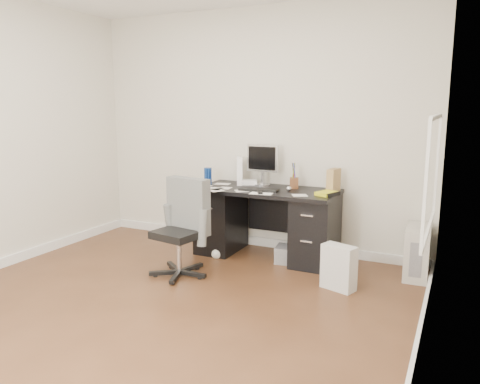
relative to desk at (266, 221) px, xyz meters
The scene contains 18 objects.
ground 1.73m from the desk, 100.29° to the right, with size 4.00×4.00×0.00m, color #462916.
room_shell 2.07m from the desk, 99.37° to the right, with size 4.02×4.02×2.71m.
desk is the anchor object (origin of this frame).
loose_papers 0.41m from the desk, 165.47° to the right, with size 1.10×0.60×0.00m, color white, non-canonical shape.
lcd_monitor 0.62m from the desk, 125.65° to the left, with size 0.37×0.21×0.46m, color silver, non-canonical shape.
keyboard 0.39m from the desk, 101.07° to the right, with size 0.41×0.14×0.02m, color black.
computer_mouse 0.46m from the desk, 10.40° to the right, with size 0.06×0.06×0.06m, color silver.
travel_mug 0.82m from the desk, behind, with size 0.09×0.09×0.19m, color #153B96.
white_binder 0.66m from the desk, 157.87° to the left, with size 0.12×0.26×0.30m, color white.
magazine_file 0.84m from the desk, 11.44° to the left, with size 0.10×0.20×0.24m, color #9C804B.
pen_cup 0.57m from the desk, 31.46° to the left, with size 0.11×0.11×0.28m, color #512E17, non-canonical shape.
yellow_book 0.78m from the desk, ahead, with size 0.16×0.21×0.04m, color #CECC16.
paper_remote 0.45m from the desk, 79.19° to the right, with size 0.23×0.18×0.02m, color white, non-canonical shape.
office_chair 1.06m from the desk, 120.73° to the right, with size 0.53×0.53×0.94m, color #565956, non-canonical shape.
pc_tower 1.55m from the desk, ahead, with size 0.22×0.49×0.49m, color #BBB7A9.
shopping_bag 1.12m from the desk, 31.76° to the right, with size 0.30×0.21×0.41m, color silver.
wicker_basket 0.66m from the desk, behind, with size 0.35×0.35×0.35m, color #4C2F17.
desk_printer 0.45m from the desk, 15.27° to the right, with size 0.29×0.24×0.17m, color slate.
Camera 1 is at (2.16, -2.90, 1.62)m, focal length 35.00 mm.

